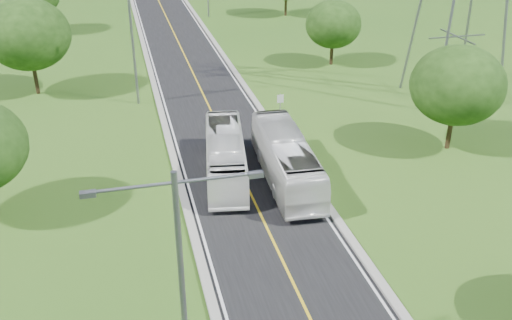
{
  "coord_description": "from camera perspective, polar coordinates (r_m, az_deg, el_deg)",
  "views": [
    {
      "loc": [
        -7.31,
        -4.17,
        18.46
      ],
      "look_at": [
        0.09,
        25.68,
        3.0
      ],
      "focal_mm": 40.0,
      "sensor_mm": 36.0,
      "label": 1
    }
  ],
  "objects": [
    {
      "name": "streetlight_mid_left",
      "position": [
        50.75,
        -12.28,
        11.82
      ],
      "size": [
        5.9,
        0.25,
        10.0
      ],
      "color": "slate",
      "rests_on": "ground"
    },
    {
      "name": "ground",
      "position": [
        67.17,
        -7.26,
        10.53
      ],
      "size": [
        260.0,
        260.0,
        0.0
      ],
      "primitive_type": "plane",
      "color": "#295217",
      "rests_on": "ground"
    },
    {
      "name": "road",
      "position": [
        72.92,
        -7.89,
        11.8
      ],
      "size": [
        8.0,
        150.0,
        0.06
      ],
      "primitive_type": "cube",
      "color": "black",
      "rests_on": "ground"
    },
    {
      "name": "tree_rb",
      "position": [
        43.51,
        19.48,
        7.06
      ],
      "size": [
        6.72,
        6.72,
        7.82
      ],
      "color": "black",
      "rests_on": "ground"
    },
    {
      "name": "curb_left",
      "position": [
        72.59,
        -11.29,
        11.55
      ],
      "size": [
        0.5,
        150.0,
        0.22
      ],
      "primitive_type": "cube",
      "color": "gray",
      "rests_on": "ground"
    },
    {
      "name": "bus_inbound",
      "position": [
        38.35,
        -3.09,
        0.46
      ],
      "size": [
        4.11,
        10.84,
        2.95
      ],
      "primitive_type": "imported",
      "rotation": [
        0.0,
        0.0,
        -0.16
      ],
      "color": "white",
      "rests_on": "road"
    },
    {
      "name": "speed_limit_sign",
      "position": [
        47.09,
        2.44,
        5.69
      ],
      "size": [
        0.55,
        0.09,
        2.4
      ],
      "color": "slate",
      "rests_on": "ground"
    },
    {
      "name": "streetlight_near_left",
      "position": [
        20.49,
        -7.49,
        -11.24
      ],
      "size": [
        5.9,
        0.25,
        10.0
      ],
      "color": "slate",
      "rests_on": "ground"
    },
    {
      "name": "tree_rc",
      "position": [
        62.07,
        7.74,
        13.3
      ],
      "size": [
        5.88,
        5.88,
        6.84
      ],
      "color": "black",
      "rests_on": "ground"
    },
    {
      "name": "curb_right",
      "position": [
        73.44,
        -4.53,
        12.14
      ],
      "size": [
        0.5,
        150.0,
        0.22
      ],
      "primitive_type": "cube",
      "color": "gray",
      "rests_on": "ground"
    },
    {
      "name": "bus_outbound",
      "position": [
        37.65,
        3.03,
        0.12
      ],
      "size": [
        3.35,
        11.53,
        3.17
      ],
      "primitive_type": "imported",
      "rotation": [
        0.0,
        0.0,
        3.08
      ],
      "color": "silver",
      "rests_on": "road"
    },
    {
      "name": "tree_lc",
      "position": [
        56.21,
        -21.86,
        11.57
      ],
      "size": [
        7.56,
        7.56,
        8.79
      ],
      "color": "black",
      "rests_on": "ground"
    }
  ]
}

